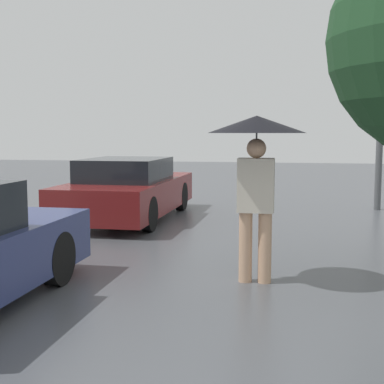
{
  "coord_description": "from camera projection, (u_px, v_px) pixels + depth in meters",
  "views": [
    {
      "loc": [
        0.14,
        -1.01,
        1.71
      ],
      "look_at": [
        -1.04,
        5.0,
        1.03
      ],
      "focal_mm": 50.0,
      "sensor_mm": 36.0,
      "label": 1
    }
  ],
  "objects": [
    {
      "name": "parked_car_farthest",
      "position": [
        129.0,
        190.0,
        10.61
      ],
      "size": [
        1.73,
        4.27,
        1.21
      ],
      "color": "maroon",
      "rests_on": "ground_plane"
    },
    {
      "name": "pedestrian",
      "position": [
        256.0,
        150.0,
        5.97
      ],
      "size": [
        1.1,
        1.1,
        1.9
      ],
      "color": "tan",
      "rests_on": "ground_plane"
    },
    {
      "name": "street_lamp",
      "position": [
        382.0,
        79.0,
        11.58
      ],
      "size": [
        0.32,
        0.32,
        4.78
      ],
      "color": "#515456",
      "rests_on": "ground_plane"
    }
  ]
}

